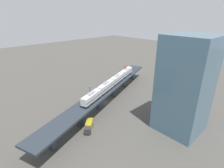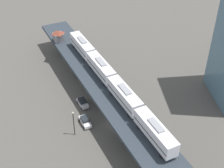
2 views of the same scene
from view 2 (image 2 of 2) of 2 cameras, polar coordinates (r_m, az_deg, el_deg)
ground_plane at (r=76.44m, az=0.64°, el=-7.40°), size 400.00×400.00×0.00m
elevated_viaduct at (r=72.43m, az=0.61°, el=-3.81°), size 39.24×89.36×7.14m
subway_train at (r=73.98m, az=0.00°, el=0.65°), size 19.60×47.77×4.45m
signal_hut at (r=96.35m, az=-9.79°, el=8.71°), size 4.12×4.12×3.40m
street_car_silver at (r=81.54m, az=-5.43°, el=-3.39°), size 3.28×4.75×1.89m
street_car_white at (r=76.20m, az=-4.95°, el=-6.77°), size 3.14×4.75×1.89m
street_lamp at (r=71.71m, az=-7.03°, el=-6.83°), size 0.44×0.44×6.94m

